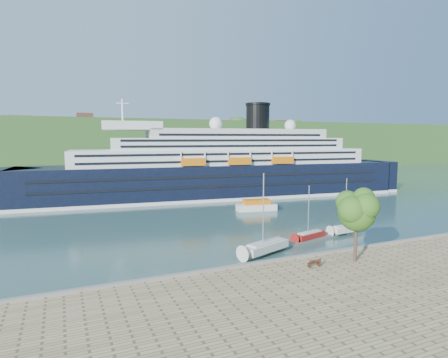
# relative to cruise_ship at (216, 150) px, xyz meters

# --- Properties ---
(ground) EXTENTS (400.00, 400.00, 0.00)m
(ground) POSITION_rel_cruise_ship_xyz_m (-7.44, -53.81, -12.58)
(ground) COLOR #2D514F
(ground) RESTS_ON ground
(far_hillside) EXTENTS (400.00, 50.00, 24.00)m
(far_hillside) POSITION_rel_cruise_ship_xyz_m (-7.44, 91.19, -0.58)
(far_hillside) COLOR #326327
(far_hillside) RESTS_ON ground
(quay_coping) EXTENTS (220.00, 0.50, 0.30)m
(quay_coping) POSITION_rel_cruise_ship_xyz_m (-7.44, -54.01, -11.43)
(quay_coping) COLOR slate
(quay_coping) RESTS_ON promenade
(cruise_ship) EXTENTS (113.14, 27.92, 25.16)m
(cruise_ship) POSITION_rel_cruise_ship_xyz_m (0.00, 0.00, 0.00)
(cruise_ship) COLOR black
(cruise_ship) RESTS_ON ground
(park_bench) EXTENTS (1.61, 0.72, 1.02)m
(park_bench) POSITION_rel_cruise_ship_xyz_m (-11.63, -57.46, -11.07)
(park_bench) COLOR #412112
(park_bench) RESTS_ON promenade
(promenade_tree) EXTENTS (5.79, 5.79, 9.59)m
(promenade_tree) POSITION_rel_cruise_ship_xyz_m (-5.91, -57.84, -6.78)
(promenade_tree) COLOR #2A5817
(promenade_tree) RESTS_ON promenade
(floating_pontoon) EXTENTS (17.62, 6.11, 0.39)m
(floating_pontoon) POSITION_rel_cruise_ship_xyz_m (-3.70, -45.26, -12.39)
(floating_pontoon) COLOR gray
(floating_pontoon) RESTS_ON ground
(sailboat_white_near) EXTENTS (8.49, 4.98, 10.60)m
(sailboat_white_near) POSITION_rel_cruise_ship_xyz_m (-12.81, -48.50, -7.28)
(sailboat_white_near) COLOR silver
(sailboat_white_near) RESTS_ON ground
(sailboat_red) EXTENTS (6.58, 3.35, 8.19)m
(sailboat_red) POSITION_rel_cruise_ship_xyz_m (-3.06, -45.14, -8.48)
(sailboat_red) COLOR maroon
(sailboat_red) RESTS_ON ground
(sailboat_white_far) EXTENTS (6.96, 2.49, 8.80)m
(sailboat_white_far) POSITION_rel_cruise_ship_xyz_m (4.95, -44.38, -8.18)
(sailboat_white_far) COLOR silver
(sailboat_white_far) RESTS_ON ground
(tender_launch) EXTENTS (9.09, 4.48, 2.40)m
(tender_launch) POSITION_rel_cruise_ship_xyz_m (1.00, -20.57, -11.38)
(tender_launch) COLOR orange
(tender_launch) RESTS_ON ground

